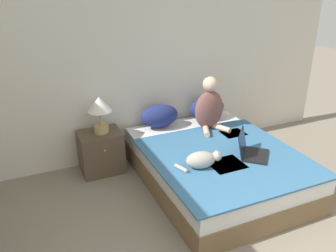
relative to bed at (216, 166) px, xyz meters
The scene contains 9 objects.
wall_back 1.59m from the bed, 113.95° to the left, with size 5.65×0.05×2.55m.
bed is the anchor object (origin of this frame).
pillow_near 0.99m from the bed, 112.26° to the left, with size 0.50×0.29×0.29m.
pillow_far 0.99m from the bed, 67.76° to the left, with size 0.50×0.29×0.29m.
person_sitting 0.77m from the bed, 69.66° to the left, with size 0.39×0.37×0.67m.
cat_tabby 0.56m from the bed, 140.79° to the right, with size 0.47×0.24×0.18m.
laptop_open 0.47m from the bed, 48.38° to the right, with size 0.47×0.47×0.27m.
nightstand 1.40m from the bed, 144.20° to the left, with size 0.50×0.41×0.52m.
table_lamp 1.50m from the bed, 143.65° to the left, with size 0.29×0.29×0.44m.
Camera 1 is at (-1.47, -0.63, 2.29)m, focal length 38.00 mm.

